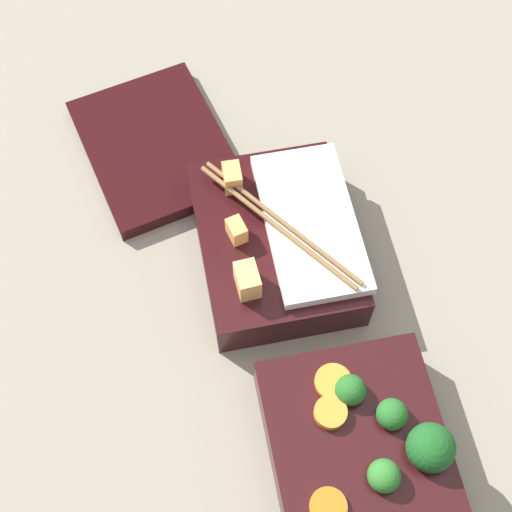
{
  "coord_description": "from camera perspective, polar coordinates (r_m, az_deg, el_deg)",
  "views": [
    {
      "loc": [
        -0.23,
        0.09,
        0.67
      ],
      "look_at": [
        0.09,
        0.02,
        0.05
      ],
      "focal_mm": 50.0,
      "sensor_mm": 36.0,
      "label": 1
    }
  ],
  "objects": [
    {
      "name": "ground_plane",
      "position": [
        0.72,
        3.35,
        -7.79
      ],
      "size": [
        3.0,
        3.0,
        0.0
      ],
      "primitive_type": "plane",
      "color": "gray"
    },
    {
      "name": "bento_tray_vegetable",
      "position": [
        0.66,
        8.56,
        -15.71
      ],
      "size": [
        0.2,
        0.15,
        0.08
      ],
      "color": "black",
      "rests_on": "ground_plane"
    },
    {
      "name": "bento_tray_rice",
      "position": [
        0.73,
        1.98,
        1.27
      ],
      "size": [
        0.2,
        0.15,
        0.08
      ],
      "color": "black",
      "rests_on": "ground_plane"
    },
    {
      "name": "bento_lid",
      "position": [
        0.83,
        -8.04,
        8.66
      ],
      "size": [
        0.22,
        0.19,
        0.02
      ],
      "primitive_type": "cube",
      "rotation": [
        0.0,
        0.0,
        0.23
      ],
      "color": "black",
      "rests_on": "ground_plane"
    }
  ]
}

